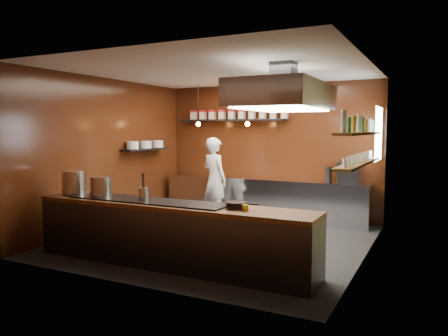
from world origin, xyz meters
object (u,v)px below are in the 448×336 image
Objects in this scene: espresso_machine at (348,172)px; chef at (215,180)px; stockpot_large at (74,182)px; stockpot_small at (101,186)px; extractor_hood at (283,95)px.

chef is (-2.65, -0.83, -0.21)m from espresso_machine.
stockpot_small is at bearing -4.21° from stockpot_large.
extractor_hood is 4.69× the size of espresso_machine.
extractor_hood is 3.66m from stockpot_large.
stockpot_small is at bearing -154.56° from extractor_hood.
chef is at bearing 139.70° from extractor_hood.
chef is (-2.14, 1.81, -1.60)m from extractor_hood.
espresso_machine is at bearing 79.14° from extractor_hood.
chef is (1.04, 2.99, -0.22)m from stockpot_large.
extractor_hood is 3.23m from chef.
stockpot_large is at bearing 95.58° from chef.
extractor_hood is at bearing -111.89° from espresso_machine.
stockpot_small is 4.93m from espresso_machine.
chef is (0.43, 3.03, -0.19)m from stockpot_small.
espresso_machine is 2.78m from chef.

